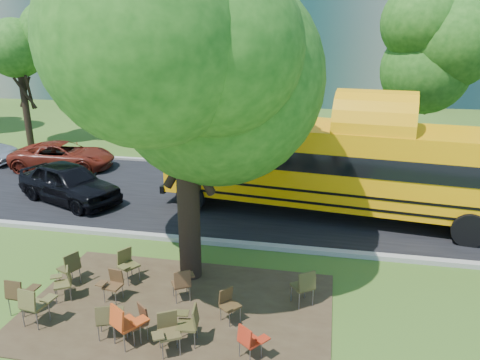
% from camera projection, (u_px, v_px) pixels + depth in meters
% --- Properties ---
extents(ground, '(160.00, 160.00, 0.00)m').
position_uv_depth(ground, '(145.00, 294.00, 11.44)').
color(ground, '#345219').
rests_on(ground, ground).
extents(dirt_patch, '(7.00, 4.50, 0.03)m').
position_uv_depth(dirt_patch, '(178.00, 309.00, 10.79)').
color(dirt_patch, '#382819').
rests_on(dirt_patch, ground).
extents(asphalt_road, '(80.00, 8.00, 0.04)m').
position_uv_depth(asphalt_road, '(215.00, 196.00, 17.95)').
color(asphalt_road, black).
rests_on(asphalt_road, ground).
extents(kerb_near, '(80.00, 0.25, 0.14)m').
position_uv_depth(kerb_near, '(183.00, 239.00, 14.21)').
color(kerb_near, gray).
rests_on(kerb_near, ground).
extents(kerb_far, '(80.00, 0.25, 0.14)m').
position_uv_depth(kerb_far, '(237.00, 165.00, 21.75)').
color(kerb_far, gray).
rests_on(kerb_far, ground).
extents(bg_tree_0, '(5.20, 5.20, 7.18)m').
position_uv_depth(bg_tree_0, '(19.00, 59.00, 24.34)').
color(bg_tree_0, black).
rests_on(bg_tree_0, ground).
extents(bg_tree_2, '(4.80, 4.80, 6.62)m').
position_uv_depth(bg_tree_2, '(166.00, 64.00, 25.95)').
color(bg_tree_2, black).
rests_on(bg_tree_2, ground).
extents(bg_tree_3, '(5.60, 5.60, 7.84)m').
position_uv_depth(bg_tree_3, '(420.00, 53.00, 21.41)').
color(bg_tree_3, black).
rests_on(bg_tree_3, ground).
extents(main_tree, '(7.20, 7.20, 9.01)m').
position_uv_depth(main_tree, '(183.00, 65.00, 10.57)').
color(main_tree, black).
rests_on(main_tree, ground).
extents(school_bus, '(12.97, 4.25, 3.12)m').
position_uv_depth(school_bus, '(366.00, 167.00, 15.46)').
color(school_bus, '#F69F07').
rests_on(school_bus, ground).
extents(chair_0, '(0.60, 0.53, 0.91)m').
position_uv_depth(chair_0, '(19.00, 292.00, 10.47)').
color(chair_0, '#3D2B16').
rests_on(chair_0, ground).
extents(chair_1, '(0.68, 0.56, 0.96)m').
position_uv_depth(chair_1, '(33.00, 303.00, 10.02)').
color(chair_1, brown).
rests_on(chair_1, ground).
extents(chair_2, '(0.57, 0.64, 0.83)m').
position_uv_depth(chair_2, '(107.00, 317.00, 9.66)').
color(chair_2, '#463D1E').
rests_on(chair_2, ground).
extents(chair_3, '(0.68, 0.53, 0.79)m').
position_uv_depth(chair_3, '(138.00, 319.00, 9.66)').
color(chair_3, '#4D2F1B').
rests_on(chair_3, ground).
extents(chair_4, '(0.82, 0.65, 0.97)m').
position_uv_depth(chair_4, '(124.00, 322.00, 9.37)').
color(chair_4, '#BD3F14').
rests_on(chair_4, ground).
extents(chair_5, '(0.59, 0.72, 0.87)m').
position_uv_depth(chair_5, '(167.00, 329.00, 9.25)').
color(chair_5, brown).
rests_on(chair_5, ground).
extents(chair_6, '(0.59, 0.59, 0.88)m').
position_uv_depth(chair_6, '(190.00, 321.00, 9.48)').
color(chair_6, '#47401F').
rests_on(chair_6, ground).
extents(chair_7, '(0.66, 0.52, 0.78)m').
position_uv_depth(chair_7, '(250.00, 339.00, 9.03)').
color(chair_7, '#AB2712').
rests_on(chair_7, ground).
extents(chair_8, '(0.59, 0.75, 0.91)m').
position_uv_depth(chair_8, '(71.00, 265.00, 11.66)').
color(chair_8, '#453F1E').
rests_on(chair_8, ground).
extents(chair_9, '(0.67, 0.55, 0.82)m').
position_uv_depth(chair_9, '(64.00, 280.00, 11.06)').
color(chair_9, brown).
rests_on(chair_9, ground).
extents(chair_10, '(0.59, 0.74, 0.88)m').
position_uv_depth(chair_10, '(127.00, 262.00, 11.84)').
color(chair_10, brown).
rests_on(chair_10, ground).
extents(chair_11, '(0.57, 0.70, 0.85)m').
position_uv_depth(chair_11, '(183.00, 281.00, 10.99)').
color(chair_11, '#4F331C').
rests_on(chair_11, ground).
extents(chair_12, '(0.53, 0.67, 0.78)m').
position_uv_depth(chair_12, '(228.00, 302.00, 10.23)').
color(chair_12, '#463119').
rests_on(chair_12, ground).
extents(chair_13, '(0.62, 0.79, 0.94)m').
position_uv_depth(chair_13, '(305.00, 284.00, 10.80)').
color(chair_13, '#453E1E').
rests_on(chair_13, ground).
extents(chair_14, '(0.56, 0.46, 0.78)m').
position_uv_depth(chair_14, '(113.00, 282.00, 11.03)').
color(chair_14, '#50351C').
rests_on(chair_14, ground).
extents(black_car, '(4.68, 3.28, 1.48)m').
position_uv_depth(black_car, '(69.00, 183.00, 17.23)').
color(black_car, black).
rests_on(black_car, ground).
extents(bg_car_red, '(4.75, 2.66, 1.26)m').
position_uv_depth(bg_car_red, '(63.00, 156.00, 21.19)').
color(bg_car_red, '#611B10').
rests_on(bg_car_red, ground).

